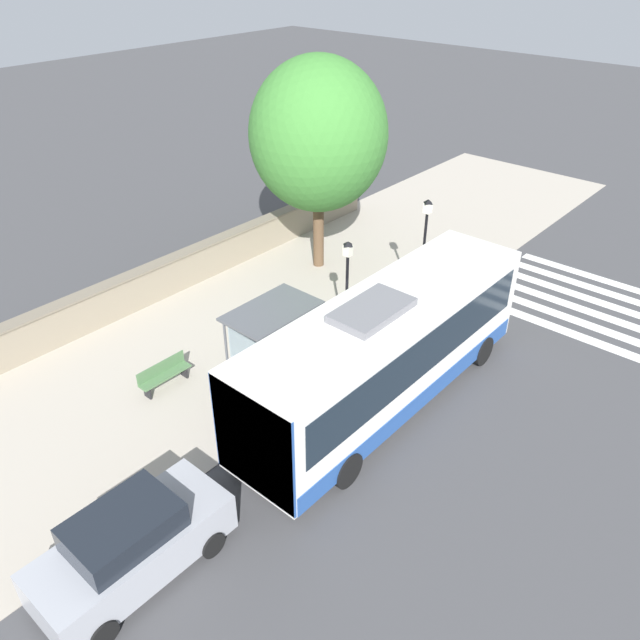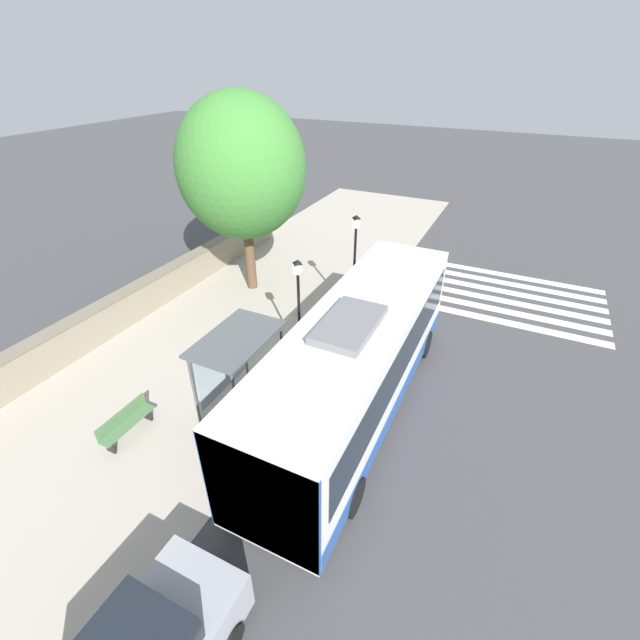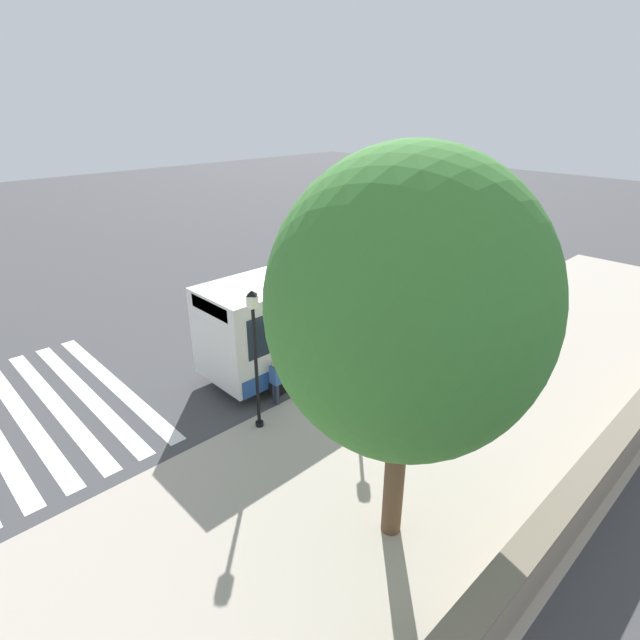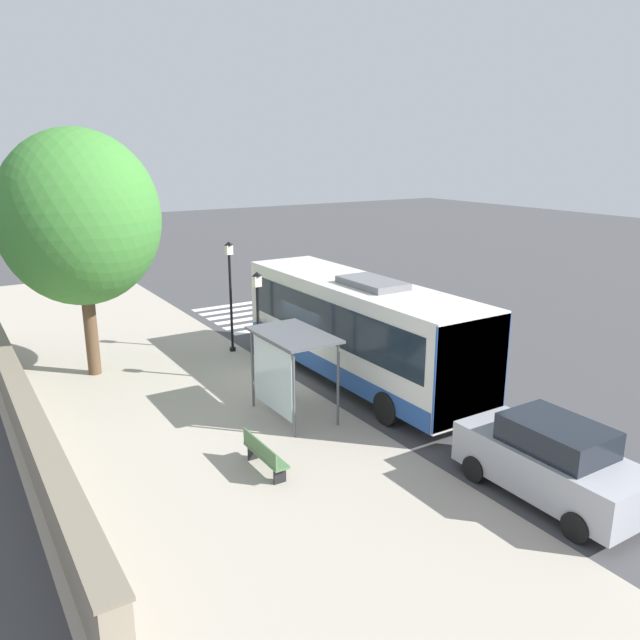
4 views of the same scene
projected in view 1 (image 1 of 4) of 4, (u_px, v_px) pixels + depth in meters
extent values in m
plane|color=#424244|center=(367.00, 358.00, 20.91)|extent=(120.00, 120.00, 0.00)
cube|color=#ADA393|center=(272.00, 311.00, 23.42)|extent=(9.00, 44.00, 0.02)
cube|color=silver|center=(583.00, 338.00, 21.92)|extent=(9.00, 0.50, 0.01)
cube|color=silver|center=(593.00, 327.00, 22.53)|extent=(9.00, 0.50, 0.01)
cube|color=silver|center=(603.00, 316.00, 23.14)|extent=(9.00, 0.50, 0.01)
cube|color=silver|center=(612.00, 306.00, 23.74)|extent=(9.00, 0.50, 0.01)
cube|color=silver|center=(621.00, 297.00, 24.35)|extent=(9.00, 0.50, 0.01)
cube|color=silver|center=(629.00, 288.00, 24.95)|extent=(9.00, 0.50, 0.01)
cube|color=gray|center=(201.00, 263.00, 25.31)|extent=(0.50, 20.00, 1.38)
cube|color=#776C5B|center=(199.00, 247.00, 24.92)|extent=(0.60, 20.00, 0.08)
cube|color=silver|center=(386.00, 348.00, 17.93)|extent=(2.65, 10.66, 3.06)
cube|color=black|center=(387.00, 336.00, 17.72)|extent=(2.69, 9.81, 1.34)
cube|color=#264C93|center=(384.00, 382.00, 18.58)|extent=(2.69, 10.45, 0.61)
cube|color=#264C93|center=(252.00, 445.00, 14.55)|extent=(2.69, 0.06, 2.93)
cube|color=black|center=(483.00, 249.00, 20.65)|extent=(1.98, 0.08, 0.43)
cube|color=slate|center=(372.00, 310.00, 16.55)|extent=(1.32, 2.35, 0.22)
cylinder|color=black|center=(418.00, 324.00, 21.79)|extent=(0.30, 1.00, 1.00)
cylinder|color=black|center=(482.00, 350.00, 20.40)|extent=(0.30, 1.00, 1.00)
cylinder|color=black|center=(277.00, 426.00, 17.30)|extent=(0.30, 1.00, 1.00)
cylinder|color=black|center=(346.00, 469.00, 15.92)|extent=(0.30, 1.00, 1.00)
cylinder|color=#515459|center=(261.00, 375.00, 18.04)|extent=(0.08, 0.08, 2.51)
cylinder|color=#515459|center=(318.00, 338.00, 19.66)|extent=(0.08, 0.08, 2.51)
cylinder|color=#515459|center=(227.00, 355.00, 18.86)|extent=(0.08, 0.08, 2.51)
cylinder|color=#515459|center=(285.00, 322.00, 20.48)|extent=(0.08, 0.08, 2.51)
cube|color=#515459|center=(272.00, 311.00, 18.57)|extent=(1.76, 2.84, 0.08)
cube|color=silver|center=(257.00, 335.00, 19.59)|extent=(0.03, 2.29, 2.01)
cylinder|color=#2D3347|center=(413.00, 317.00, 22.39)|extent=(0.12, 0.12, 0.76)
cylinder|color=#2D3347|center=(417.00, 318.00, 22.31)|extent=(0.12, 0.12, 0.76)
cube|color=#38609E|center=(417.00, 301.00, 21.99)|extent=(0.34, 0.22, 0.61)
sphere|color=tan|center=(418.00, 291.00, 21.77)|extent=(0.21, 0.21, 0.21)
cube|color=#4C7247|center=(165.00, 376.00, 19.33)|extent=(0.40, 1.75, 0.06)
cube|color=#4C7247|center=(161.00, 368.00, 19.30)|extent=(0.04, 1.75, 0.40)
cube|color=black|center=(147.00, 392.00, 19.00)|extent=(0.32, 0.06, 0.45)
cube|color=black|center=(184.00, 371.00, 19.89)|extent=(0.32, 0.06, 0.45)
cylinder|color=black|center=(418.00, 307.00, 23.57)|extent=(0.24, 0.24, 0.16)
cylinder|color=black|center=(422.00, 263.00, 22.58)|extent=(0.10, 0.10, 3.88)
cube|color=silver|center=(428.00, 208.00, 21.45)|extent=(0.24, 0.24, 0.35)
pyramid|color=black|center=(428.00, 201.00, 21.32)|extent=(0.28, 0.28, 0.14)
cylinder|color=black|center=(345.00, 341.00, 21.63)|extent=(0.24, 0.24, 0.16)
cylinder|color=black|center=(347.00, 301.00, 20.77)|extent=(0.10, 0.10, 3.37)
cube|color=silver|center=(348.00, 250.00, 19.79)|extent=(0.24, 0.24, 0.35)
pyramid|color=black|center=(348.00, 243.00, 19.65)|extent=(0.28, 0.28, 0.14)
cylinder|color=brown|center=(318.00, 221.00, 25.60)|extent=(0.45, 0.45, 4.07)
ellipsoid|color=#3D7F33|center=(318.00, 135.00, 23.74)|extent=(5.33, 5.33, 5.87)
cube|color=#9EA0A8|center=(134.00, 549.00, 13.54)|extent=(1.84, 4.35, 1.01)
cube|color=black|center=(123.00, 527.00, 13.04)|extent=(1.56, 2.26, 0.63)
cylinder|color=black|center=(165.00, 504.00, 15.17)|extent=(0.22, 0.64, 0.64)
cylinder|color=black|center=(212.00, 544.00, 14.20)|extent=(0.22, 0.64, 0.64)
cylinder|color=black|center=(57.00, 582.00, 13.37)|extent=(0.22, 0.64, 0.64)
cylinder|color=black|center=(103.00, 633.00, 12.40)|extent=(0.22, 0.64, 0.64)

